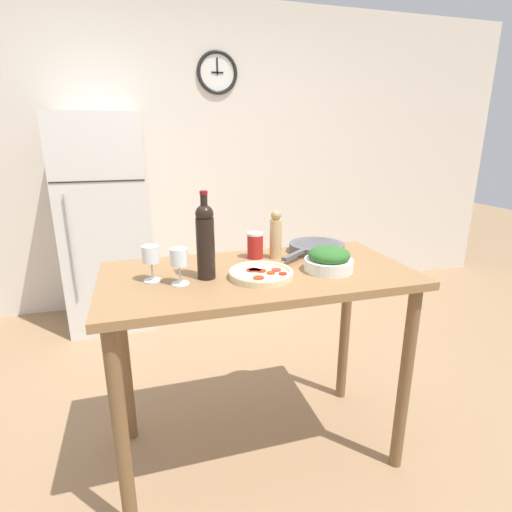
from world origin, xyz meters
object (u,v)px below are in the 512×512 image
Objects in this scene: wine_bottle at (205,240)px; wine_glass_near at (179,259)px; refrigerator at (106,224)px; salad_bowl at (329,260)px; pepper_mill at (276,235)px; salt_canister at (255,245)px; homemade_pizza at (261,273)px; wine_glass_far at (151,256)px; cast_iron_skillet at (316,247)px.

wine_bottle is 2.44× the size of wine_glass_near.
refrigerator reaches higher than wine_glass_near.
wine_bottle is 1.69× the size of salad_bowl.
pepper_mill is (0.36, 0.18, -0.05)m from wine_bottle.
salad_bowl is 1.70× the size of salt_canister.
salad_bowl is (0.64, -0.02, -0.05)m from wine_glass_near.
salad_bowl reaches higher than homemade_pizza.
wine_glass_near reaches higher than salad_bowl.
cast_iron_skillet is (0.81, 0.20, -0.08)m from wine_glass_far.
wine_glass_near is at bearing -159.41° from cast_iron_skillet.
refrigerator reaches higher than wine_bottle.
wine_glass_near is 0.34m from homemade_pizza.
wine_bottle is 0.65m from cast_iron_skillet.
wine_glass_near is at bearing -77.74° from refrigerator.
pepper_mill is 0.59× the size of cast_iron_skillet.
pepper_mill is at bearing 25.33° from wine_glass_near.
salt_canister reaches higher than cast_iron_skillet.
wine_glass_near is at bearing -146.51° from salt_canister.
salt_canister is at bearing 37.94° from wine_bottle.
wine_bottle is 0.36m from salt_canister.
refrigerator is 1.75m from salt_canister.
wine_glass_far is at bearing -164.86° from pepper_mill.
homemade_pizza is (0.72, -1.82, 0.13)m from refrigerator.
wine_bottle reaches higher than wine_glass_near.
wine_glass_far is at bearing 173.53° from salad_bowl.
wine_glass_near is 0.69× the size of salad_bowl.
pepper_mill reaches higher than wine_glass_far.
homemade_pizza is at bearing -121.59° from pepper_mill.
salt_canister is at bearing 163.17° from pepper_mill.
refrigerator reaches higher than pepper_mill.
cast_iron_skillet is at bearing 20.56° from wine_bottle.
refrigerator is 4.28× the size of cast_iron_skillet.
wine_glass_near is 0.38× the size of cast_iron_skillet.
refrigerator reaches higher than salad_bowl.
wine_glass_far is at bearing 146.48° from wine_glass_near.
cast_iron_skillet is at bearing 13.68° from wine_glass_far.
homemade_pizza is (0.43, -0.08, -0.09)m from wine_glass_far.
wine_glass_far reaches higher than salt_canister.
salt_canister is at bearing -63.48° from refrigerator.
refrigerator is 2.10m from salad_bowl.
cast_iron_skillet is (1.10, -1.55, 0.13)m from refrigerator.
wine_glass_near reaches higher than salt_canister.
refrigerator is 1.82m from pepper_mill.
refrigerator is at bearing 105.98° from wine_bottle.
wine_glass_far reaches higher than cast_iron_skillet.
refrigerator is at bearing 102.26° from wine_glass_near.
wine_bottle is at bearing -74.02° from refrigerator.
pepper_mill is at bearing 26.68° from wine_bottle.
salt_canister is (-0.25, 0.27, 0.01)m from salad_bowl.
salt_canister is (0.78, -1.56, 0.17)m from refrigerator.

